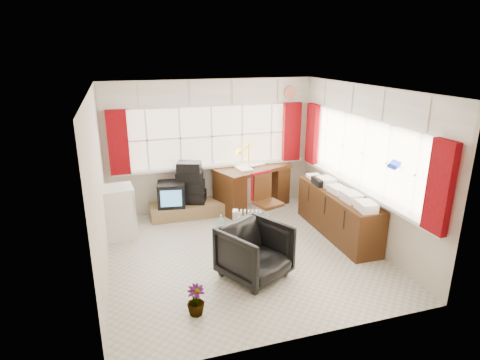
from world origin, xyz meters
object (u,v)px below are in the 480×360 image
object	(u,v)px
radiator	(249,231)
tv_bench	(188,210)
crt_tv	(171,194)
mini_fridge	(118,212)
desk	(252,185)
office_chair	(255,252)
credenza	(338,212)
desk_lamp	(249,150)
task_chair	(265,199)

from	to	relation	value
radiator	tv_bench	distance (m)	1.64
crt_tv	mini_fridge	distance (m)	1.08
tv_bench	mini_fridge	xyz separation A→B (m)	(-1.25, -0.53, 0.31)
desk	office_chair	bearing A→B (deg)	-108.03
radiator	credenza	distance (m)	1.57
crt_tv	desk_lamp	bearing A→B (deg)	5.52
credenza	mini_fridge	distance (m)	3.66
task_chair	mini_fridge	xyz separation A→B (m)	(-2.44, 0.38, -0.10)
desk	radiator	xyz separation A→B (m)	(-0.59, -1.56, -0.22)
desk_lamp	task_chair	bearing A→B (deg)	-92.84
mini_fridge	credenza	bearing A→B (deg)	-15.60
tv_bench	radiator	bearing A→B (deg)	-64.21
radiator	credenza	xyz separation A→B (m)	(1.56, -0.04, 0.15)
office_chair	desk_lamp	bearing A→B (deg)	44.89
desk	office_chair	xyz separation A→B (m)	(-0.80, -2.46, -0.09)
crt_tv	task_chair	bearing A→B (deg)	-31.01
desk	mini_fridge	size ratio (longest dim) A/B	1.84
tv_bench	mini_fridge	bearing A→B (deg)	-156.83
task_chair	radiator	distance (m)	0.79
desk	radiator	size ratio (longest dim) A/B	2.68
task_chair	desk	bearing A→B (deg)	83.49
credenza	task_chair	bearing A→B (deg)	150.78
desk_lamp	crt_tv	bearing A→B (deg)	-174.48
desk	office_chair	size ratio (longest dim) A/B	1.94
task_chair	mini_fridge	bearing A→B (deg)	171.23
office_chair	desk	bearing A→B (deg)	43.25
crt_tv	office_chair	bearing A→B (deg)	-71.25
task_chair	tv_bench	bearing A→B (deg)	142.56
radiator	credenza	world-z (taller)	credenza
mini_fridge	office_chair	bearing A→B (deg)	-46.51
task_chair	crt_tv	distance (m)	1.74
task_chair	radiator	xyz separation A→B (m)	(-0.48, -0.57, -0.29)
task_chair	credenza	world-z (taller)	task_chair
office_chair	tv_bench	distance (m)	2.45
task_chair	credenza	bearing A→B (deg)	-29.22
task_chair	crt_tv	xyz separation A→B (m)	(-1.49, 0.90, -0.06)
desk_lamp	mini_fridge	bearing A→B (deg)	-164.97
tv_bench	mini_fridge	world-z (taller)	mini_fridge
desk	mini_fridge	distance (m)	2.63
office_chair	crt_tv	bearing A→B (deg)	80.03
office_chair	credenza	bearing A→B (deg)	-2.83
office_chair	radiator	xyz separation A→B (m)	(0.21, 0.91, -0.13)
credenza	crt_tv	size ratio (longest dim) A/B	3.62
credenza	mini_fridge	bearing A→B (deg)	164.40
radiator	credenza	bearing A→B (deg)	-1.58
desk_lamp	credenza	xyz separation A→B (m)	(1.04, -1.65, -0.77)
credenza	desk	bearing A→B (deg)	121.35
desk	task_chair	bearing A→B (deg)	-96.51
credenza	tv_bench	bearing A→B (deg)	146.29
office_chair	radiator	bearing A→B (deg)	48.14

